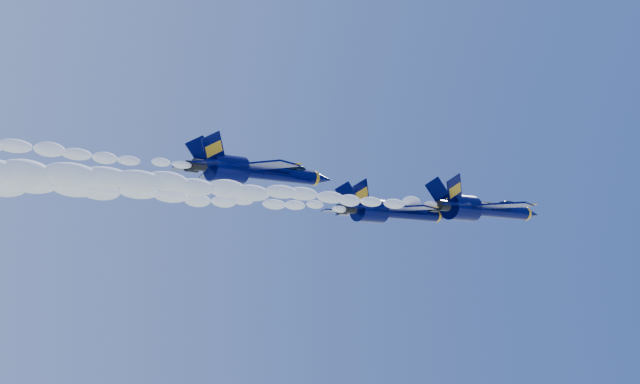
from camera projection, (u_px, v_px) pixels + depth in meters
jet_lead at (483, 209)px, 83.46m from camera, size 17.07×14.00×6.34m
smoke_trail_jet_lead at (206, 187)px, 62.25m from camera, size 52.38×2.17×1.96m
jet_second at (392, 211)px, 81.27m from camera, size 15.51×12.72×5.76m
smoke_trail_jet_second at (82, 190)px, 60.49m from camera, size 52.38×1.98×1.78m
jet_third at (256, 171)px, 80.82m from camera, size 17.68×14.51×6.57m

